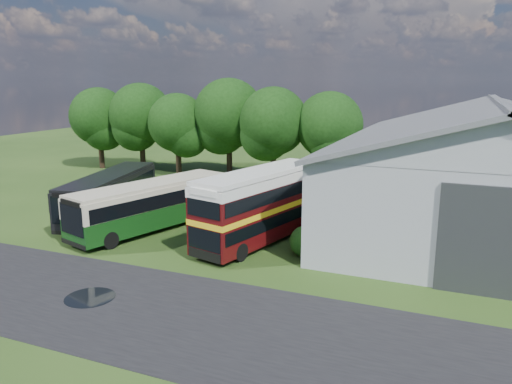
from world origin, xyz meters
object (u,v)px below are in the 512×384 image
at_px(bus_green_single, 151,205).
at_px(bus_maroon_double, 261,206).
at_px(bus_dark_single, 110,194).
at_px(storage_shed, 493,163).

xyz_separation_m(bus_green_single, bus_maroon_double, (7.33, 0.50, 0.51)).
relative_size(bus_maroon_double, bus_dark_single, 0.92).
distance_m(storage_shed, bus_maroon_double, 15.38).
relative_size(storage_shed, bus_dark_single, 2.21).
distance_m(bus_maroon_double, bus_dark_single, 11.88).
bearing_deg(bus_dark_single, storage_shed, 4.42).
distance_m(storage_shed, bus_green_single, 22.03).
height_order(storage_shed, bus_maroon_double, storage_shed).
bearing_deg(bus_green_single, storage_shed, 41.82).
height_order(storage_shed, bus_dark_single, storage_shed).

